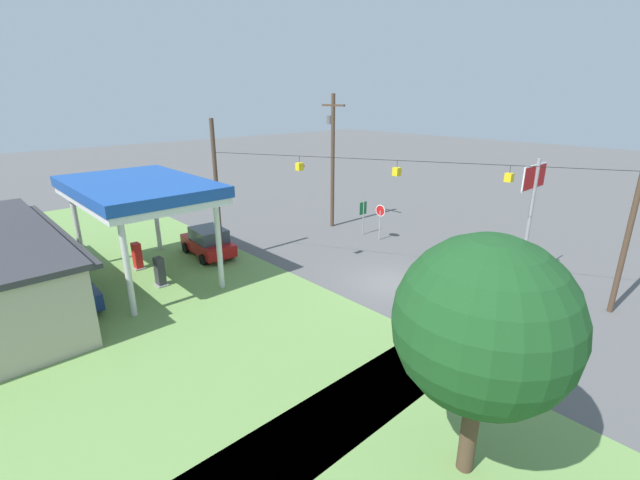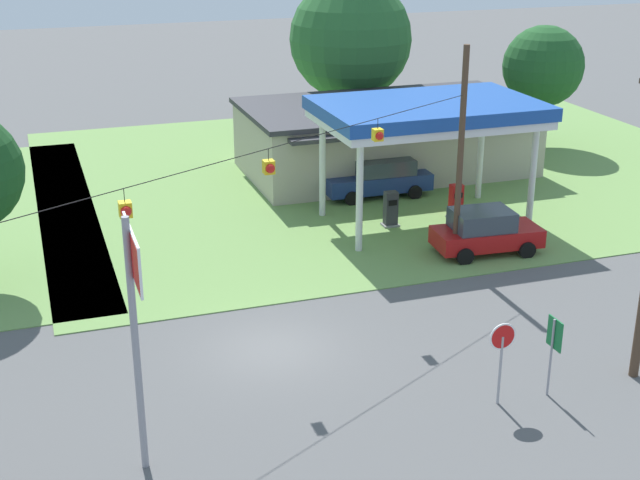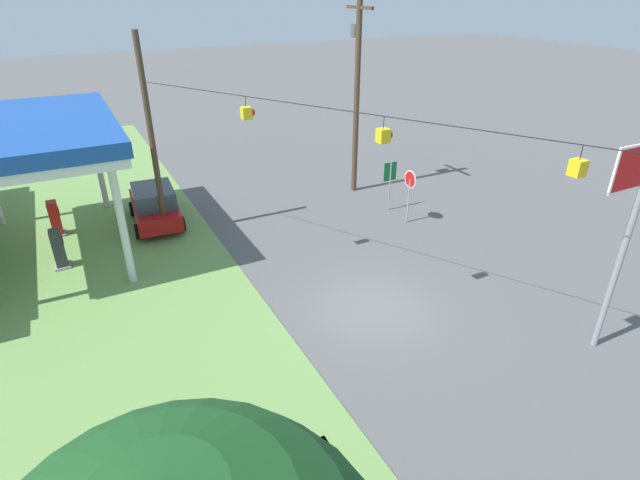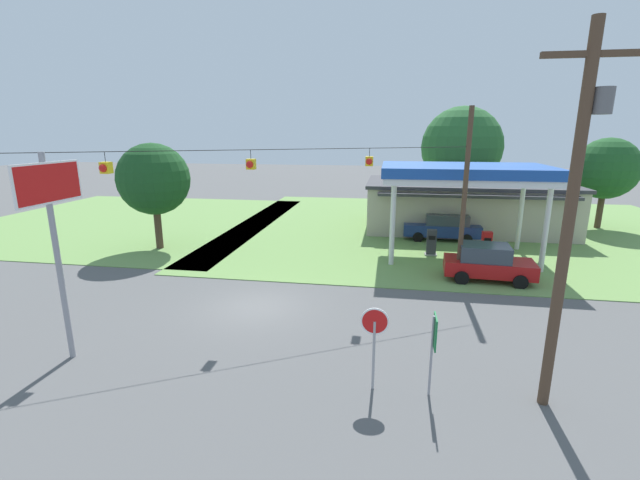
# 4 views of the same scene
# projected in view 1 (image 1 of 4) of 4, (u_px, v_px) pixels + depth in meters

# --- Properties ---
(ground_plane) EXTENTS (160.00, 160.00, 0.00)m
(ground_plane) POSITION_uv_depth(u_px,v_px,m) (390.00, 283.00, 22.91)
(ground_plane) COLOR #565656
(gas_station_canopy) EXTENTS (9.21, 5.92, 5.38)m
(gas_station_canopy) POSITION_uv_depth(u_px,v_px,m) (138.00, 191.00, 22.09)
(gas_station_canopy) COLOR silver
(gas_station_canopy) RESTS_ON ground
(fuel_pump_near) EXTENTS (0.71, 0.56, 1.59)m
(fuel_pump_near) POSITION_uv_depth(u_px,v_px,m) (160.00, 273.00, 22.32)
(fuel_pump_near) COLOR gray
(fuel_pump_near) RESTS_ON ground
(fuel_pump_far) EXTENTS (0.71, 0.56, 1.59)m
(fuel_pump_far) POSITION_uv_depth(u_px,v_px,m) (137.00, 257.00, 24.50)
(fuel_pump_far) COLOR gray
(fuel_pump_far) RESTS_ON ground
(car_at_pumps_front) EXTENTS (4.38, 2.34, 1.83)m
(car_at_pumps_front) POSITION_uv_depth(u_px,v_px,m) (208.00, 242.00, 26.51)
(car_at_pumps_front) COLOR #AD1414
(car_at_pumps_front) RESTS_ON ground
(car_at_pumps_rear) EXTENTS (5.13, 2.19, 1.82)m
(car_at_pumps_rear) POSITION_uv_depth(u_px,v_px,m) (66.00, 285.00, 20.42)
(car_at_pumps_rear) COLOR navy
(car_at_pumps_rear) RESTS_ON ground
(stop_sign_roadside) EXTENTS (0.80, 0.08, 2.50)m
(stop_sign_roadside) POSITION_uv_depth(u_px,v_px,m) (380.00, 215.00, 29.22)
(stop_sign_roadside) COLOR #99999E
(stop_sign_roadside) RESTS_ON ground
(stop_sign_overhead) EXTENTS (0.22, 2.56, 6.64)m
(stop_sign_overhead) POSITION_uv_depth(u_px,v_px,m) (532.00, 195.00, 21.28)
(stop_sign_overhead) COLOR gray
(stop_sign_overhead) RESTS_ON ground
(route_sign) EXTENTS (0.10, 0.70, 2.40)m
(route_sign) POSITION_uv_depth(u_px,v_px,m) (363.00, 212.00, 30.41)
(route_sign) COLOR gray
(route_sign) RESTS_ON ground
(utility_pole_main) EXTENTS (2.20, 0.44, 9.69)m
(utility_pole_main) POSITION_uv_depth(u_px,v_px,m) (332.00, 155.00, 31.27)
(utility_pole_main) COLOR #4C3828
(utility_pole_main) RESTS_ON ground
(signal_span_gantry) EXTENTS (18.08, 10.24, 8.38)m
(signal_span_gantry) POSITION_uv_depth(u_px,v_px,m) (395.00, 201.00, 21.47)
(signal_span_gantry) COLOR #4C3828
(signal_span_gantry) RESTS_ON ground
(tree_west_verge) EXTENTS (4.36, 4.36, 6.59)m
(tree_west_verge) POSITION_uv_depth(u_px,v_px,m) (484.00, 324.00, 10.10)
(tree_west_verge) COLOR #4C3828
(tree_west_verge) RESTS_ON ground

